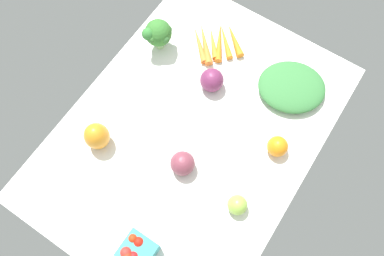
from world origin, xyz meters
TOP-DOWN VIEW (x-y plane):
  - tablecloth at (0.00, 0.00)cm, footprint 104.00×76.00cm
  - leafy_greens_clump at (-30.53, 19.82)cm, footprint 27.86×29.07cm
  - red_onion_center at (11.96, 4.41)cm, footprint 7.61×7.61cm
  - heirloom_tomato_orange at (-9.07, 26.03)cm, footprint 6.64×6.64cm
  - red_onion_near_basket at (-17.31, -3.48)cm, footprint 7.95×7.95cm
  - bell_pepper_orange at (19.60, -22.51)cm, footprint 11.19×11.19cm
  - berry_basket at (40.48, 7.95)cm, footprint 9.07×9.07cm
  - broccoli_head at (-20.44, -27.34)cm, footprint 10.22×9.71cm
  - carrot_bunch at (-32.39, -11.39)cm, footprint 20.19×22.32cm
  - heirloom_tomato_green at (13.49, 24.95)cm, footprint 6.05×6.05cm

SIDE VIEW (x-z plane):
  - tablecloth at x=0.00cm, z-range 0.00..2.00cm
  - carrot_bunch at x=-32.39cm, z-range 1.88..4.71cm
  - leafy_greens_clump at x=-30.53cm, z-range 2.00..7.11cm
  - heirloom_tomato_green at x=13.49cm, z-range 2.00..8.05cm
  - heirloom_tomato_orange at x=-9.07cm, z-range 2.00..8.64cm
  - red_onion_center at x=11.96cm, z-range 2.00..9.61cm
  - berry_basket at x=40.48cm, z-range 1.90..9.79cm
  - red_onion_near_basket at x=-17.31cm, z-range 2.00..9.95cm
  - bell_pepper_orange at x=19.60cm, z-range 2.00..12.30cm
  - broccoli_head at x=-20.44cm, z-range 3.62..16.16cm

